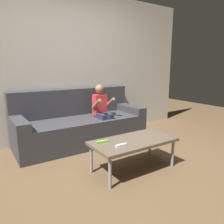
# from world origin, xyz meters

# --- Properties ---
(ground_plane) EXTENTS (10.25, 10.25, 0.00)m
(ground_plane) POSITION_xyz_m (0.00, 0.00, 0.00)
(ground_plane) COLOR brown
(wall_back) EXTENTS (5.13, 0.05, 2.50)m
(wall_back) POSITION_xyz_m (0.00, 1.85, 1.25)
(wall_back) COLOR beige
(wall_back) RESTS_ON ground
(couch) EXTENTS (2.09, 0.80, 0.88)m
(couch) POSITION_xyz_m (0.09, 1.46, 0.30)
(couch) COLOR #38383D
(couch) RESTS_ON ground
(person_seated_on_couch) EXTENTS (0.31, 0.38, 0.96)m
(person_seated_on_couch) POSITION_xyz_m (0.41, 1.28, 0.55)
(person_seated_on_couch) COLOR #282D47
(person_seated_on_couch) RESTS_ON ground
(coffee_table) EXTENTS (1.04, 0.52, 0.38)m
(coffee_table) POSITION_xyz_m (0.21, 0.22, 0.35)
(coffee_table) COLOR brown
(coffee_table) RESTS_ON ground
(game_remote_white_near_edge) EXTENTS (0.14, 0.04, 0.03)m
(game_remote_white_near_edge) POSITION_xyz_m (-0.03, 0.13, 0.40)
(game_remote_white_near_edge) COLOR white
(game_remote_white_near_edge) RESTS_ON coffee_table
(game_remote_lime_center) EXTENTS (0.14, 0.05, 0.03)m
(game_remote_lime_center) POSITION_xyz_m (-0.15, 0.34, 0.40)
(game_remote_lime_center) COLOR #72C638
(game_remote_lime_center) RESTS_ON coffee_table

